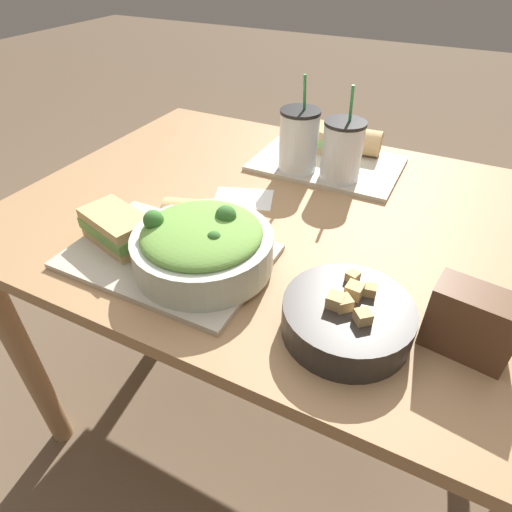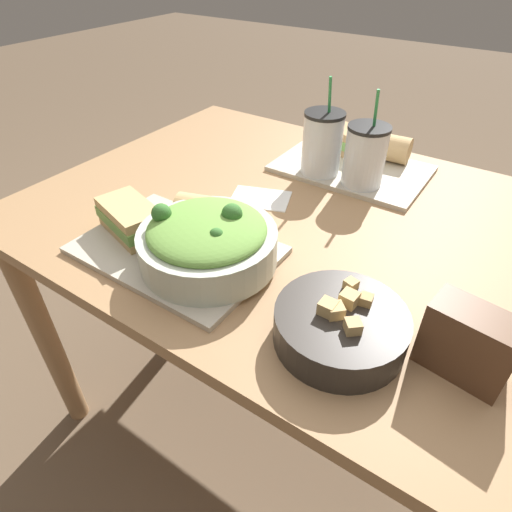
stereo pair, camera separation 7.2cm
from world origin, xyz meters
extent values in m
plane|color=brown|center=(0.00, 0.00, 0.00)|extent=(12.00, 12.00, 0.00)
cube|color=#A37A51|center=(0.00, 0.00, 0.76)|extent=(1.22, 0.93, 0.03)
cylinder|color=#A37A51|center=(-0.55, -0.41, 0.37)|extent=(0.06, 0.06, 0.75)
cylinder|color=#A37A51|center=(-0.55, 0.41, 0.37)|extent=(0.06, 0.06, 0.75)
cylinder|color=#A37A51|center=(0.55, 0.41, 0.37)|extent=(0.06, 0.06, 0.75)
cube|color=#BCB29E|center=(-0.12, -0.27, 0.78)|extent=(0.38, 0.26, 0.01)
cube|color=#BCB29E|center=(0.02, 0.26, 0.78)|extent=(0.38, 0.26, 0.01)
cylinder|color=beige|center=(-0.03, -0.27, 0.82)|extent=(0.26, 0.26, 0.07)
ellipsoid|color=#6B9E42|center=(-0.03, -0.27, 0.86)|extent=(0.22, 0.22, 0.05)
sphere|color=#38702D|center=(-0.01, -0.23, 0.88)|extent=(0.04, 0.04, 0.04)
sphere|color=#38702D|center=(-0.12, -0.30, 0.88)|extent=(0.04, 0.04, 0.04)
sphere|color=#38702D|center=(0.01, -0.29, 0.88)|extent=(0.03, 0.03, 0.03)
cube|color=beige|center=(-0.01, -0.30, 0.87)|extent=(0.07, 0.06, 0.01)
cube|color=beige|center=(-0.07, -0.27, 0.87)|extent=(0.06, 0.06, 0.01)
cube|color=beige|center=(-0.07, -0.27, 0.87)|extent=(0.04, 0.05, 0.01)
cylinder|color=#2D2823|center=(0.25, -0.30, 0.81)|extent=(0.21, 0.21, 0.06)
cylinder|color=#5B2D19|center=(0.25, -0.30, 0.83)|extent=(0.19, 0.19, 0.01)
cube|color=tan|center=(0.28, -0.32, 0.84)|extent=(0.03, 0.03, 0.02)
cube|color=tan|center=(0.24, -0.24, 0.84)|extent=(0.02, 0.02, 0.02)
cube|color=tan|center=(0.23, -0.31, 0.84)|extent=(0.03, 0.03, 0.02)
cube|color=tan|center=(0.24, -0.31, 0.84)|extent=(0.03, 0.03, 0.02)
cube|color=tan|center=(0.27, -0.26, 0.84)|extent=(0.02, 0.02, 0.02)
cube|color=tan|center=(0.25, -0.27, 0.84)|extent=(0.03, 0.03, 0.03)
cube|color=tan|center=(-0.23, -0.28, 0.80)|extent=(0.16, 0.12, 0.02)
cube|color=#6B9E47|center=(-0.23, -0.28, 0.82)|extent=(0.17, 0.12, 0.02)
cube|color=tan|center=(-0.23, -0.28, 0.84)|extent=(0.16, 0.12, 0.02)
cylinder|color=tan|center=(-0.12, -0.18, 0.82)|extent=(0.12, 0.10, 0.07)
cylinder|color=beige|center=(-0.07, -0.16, 0.82)|extent=(0.03, 0.06, 0.06)
cube|color=tan|center=(-0.01, 0.33, 0.80)|extent=(0.18, 0.13, 0.02)
cube|color=#6B9E47|center=(-0.01, 0.33, 0.82)|extent=(0.18, 0.13, 0.02)
cube|color=tan|center=(-0.01, 0.33, 0.84)|extent=(0.18, 0.13, 0.02)
cylinder|color=tan|center=(0.09, 0.35, 0.82)|extent=(0.11, 0.08, 0.07)
cylinder|color=beige|center=(0.14, 0.36, 0.82)|extent=(0.01, 0.06, 0.06)
cylinder|color=silver|center=(-0.03, 0.19, 0.86)|extent=(0.10, 0.10, 0.15)
cylinder|color=black|center=(-0.03, 0.19, 0.85)|extent=(0.09, 0.09, 0.12)
cylinder|color=black|center=(-0.03, 0.19, 0.94)|extent=(0.10, 0.10, 0.01)
cylinder|color=green|center=(-0.03, 0.19, 0.98)|extent=(0.01, 0.02, 0.09)
cylinder|color=silver|center=(0.08, 0.19, 0.86)|extent=(0.10, 0.10, 0.14)
cylinder|color=#701E47|center=(0.08, 0.19, 0.85)|extent=(0.09, 0.09, 0.11)
cylinder|color=black|center=(0.08, 0.19, 0.93)|extent=(0.10, 0.10, 0.01)
cylinder|color=green|center=(0.09, 0.19, 0.97)|extent=(0.01, 0.02, 0.09)
cube|color=brown|center=(0.42, -0.25, 0.83)|extent=(0.13, 0.08, 0.11)
cube|color=white|center=(-0.09, 0.00, 0.78)|extent=(0.16, 0.14, 0.00)
camera|label=1|loc=(0.34, -0.79, 1.30)|focal=30.00mm
camera|label=2|loc=(0.40, -0.75, 1.30)|focal=30.00mm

